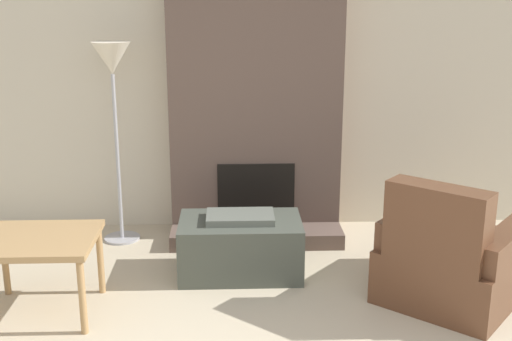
# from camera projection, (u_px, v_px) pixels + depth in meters

# --- Properties ---
(wall_back) EXTENTS (7.74, 0.06, 2.60)m
(wall_back) POSITION_uv_depth(u_px,v_px,m) (254.00, 77.00, 5.41)
(wall_back) COLOR beige
(wall_back) RESTS_ON ground_plane
(fireplace) EXTENTS (1.40, 0.66, 2.60)m
(fireplace) POSITION_uv_depth(u_px,v_px,m) (255.00, 87.00, 5.21)
(fireplace) COLOR brown
(fireplace) RESTS_ON ground_plane
(ottoman) EXTENTS (0.88, 0.55, 0.46)m
(ottoman) POSITION_uv_depth(u_px,v_px,m) (240.00, 246.00, 4.66)
(ottoman) COLOR #474C42
(ottoman) RESTS_ON ground_plane
(armchair) EXTENTS (1.26, 1.28, 0.86)m
(armchair) POSITION_uv_depth(u_px,v_px,m) (453.00, 262.00, 4.27)
(armchair) COLOR brown
(armchair) RESTS_ON ground_plane
(side_table) EXTENTS (0.72, 0.63, 0.52)m
(side_table) POSITION_uv_depth(u_px,v_px,m) (38.00, 247.00, 4.01)
(side_table) COLOR tan
(side_table) RESTS_ON ground_plane
(floor_lamp_left) EXTENTS (0.30, 0.30, 1.62)m
(floor_lamp_left) POSITION_uv_depth(u_px,v_px,m) (113.00, 75.00, 4.99)
(floor_lamp_left) COLOR #ADADB2
(floor_lamp_left) RESTS_ON ground_plane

